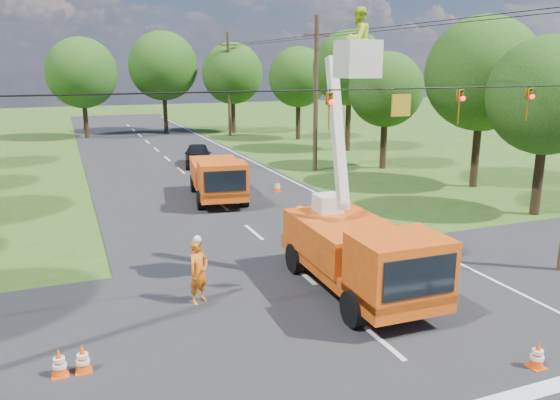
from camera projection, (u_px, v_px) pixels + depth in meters
name	position (u px, v px, depth m)	size (l,w,h in m)	color
ground	(198.00, 186.00, 32.08)	(140.00, 140.00, 0.00)	#2C5419
road_main	(198.00, 186.00, 32.08)	(12.00, 100.00, 0.06)	black
road_cross	(344.00, 310.00, 15.85)	(56.00, 10.00, 0.07)	black
edge_line	(286.00, 179.00, 34.09)	(0.12, 90.00, 0.02)	silver
bucket_truck	(360.00, 238.00, 16.60)	(2.83, 6.79, 8.54)	#E65B10
second_truck	(218.00, 178.00, 28.43)	(3.20, 6.51, 2.34)	#E65B10
ground_worker	(199.00, 272.00, 16.12)	(0.72, 0.47, 1.97)	#FF5815
distant_car	(198.00, 155.00, 38.37)	(1.81, 4.51, 1.54)	black
traffic_cone_1	(537.00, 355.00, 12.72)	(0.38, 0.38, 0.71)	#F3480C
traffic_cone_2	(292.00, 239.00, 21.18)	(0.38, 0.38, 0.71)	#F3480C
traffic_cone_3	(299.00, 209.00, 25.54)	(0.38, 0.38, 0.71)	#F3480C
traffic_cone_4	(83.00, 359.00, 12.55)	(0.38, 0.38, 0.71)	#F3480C
traffic_cone_5	(59.00, 363.00, 12.38)	(0.38, 0.38, 0.71)	#F3480C
traffic_cone_7	(277.00, 186.00, 30.42)	(0.38, 0.38, 0.71)	#F3480C
pole_right_mid	(316.00, 93.00, 35.70)	(1.80, 0.30, 10.00)	#4C3823
pole_right_far	(229.00, 84.00, 53.74)	(1.80, 0.30, 10.00)	#4C3823
signal_span	(420.00, 104.00, 15.23)	(18.00, 0.29, 1.07)	black
tree_right_a	(548.00, 96.00, 24.76)	(5.40, 5.40, 8.28)	#382616
tree_right_b	(483.00, 74.00, 30.50)	(6.40, 6.40, 9.65)	#382616
tree_right_c	(386.00, 90.00, 36.44)	(5.00, 5.00, 7.83)	#382616
tree_right_d	(350.00, 68.00, 43.90)	(6.00, 6.00, 9.70)	#382616
tree_right_e	(298.00, 77.00, 50.96)	(5.60, 5.60, 8.63)	#382616
tree_far_a	(82.00, 73.00, 51.34)	(6.60, 6.60, 9.50)	#382616
tree_far_b	(163.00, 66.00, 55.86)	(7.00, 7.00, 10.32)	#382616
tree_far_c	(233.00, 74.00, 55.67)	(6.20, 6.20, 9.18)	#382616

